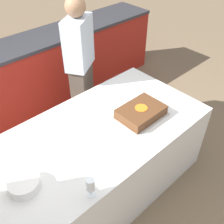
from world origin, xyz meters
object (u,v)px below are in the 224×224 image
cake (141,112)px  plate_stack (24,184)px  wine_glass (90,185)px  person_cutting_cake (81,72)px

cake → plate_stack: bearing=178.5°
wine_glass → person_cutting_cake: (0.82, 1.16, -0.03)m
person_cutting_cake → cake: bearing=57.8°
plate_stack → person_cutting_cake: 1.38m
cake → person_cutting_cake: size_ratio=0.27×
plate_stack → wine_glass: wine_glass is taller
wine_glass → person_cutting_cake: bearing=54.8°
plate_stack → wine_glass: (0.29, -0.34, 0.07)m
cake → wine_glass: wine_glass is taller
plate_stack → wine_glass: size_ratio=1.33×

